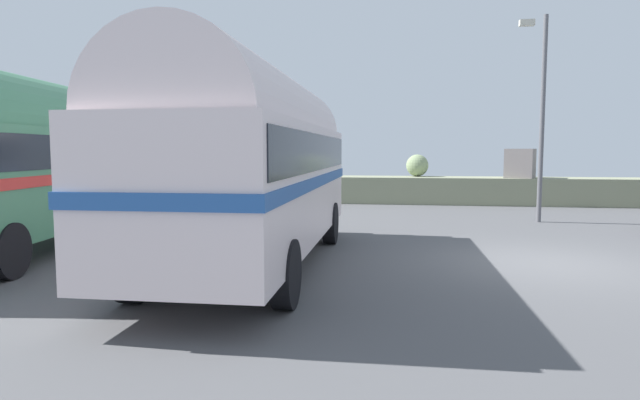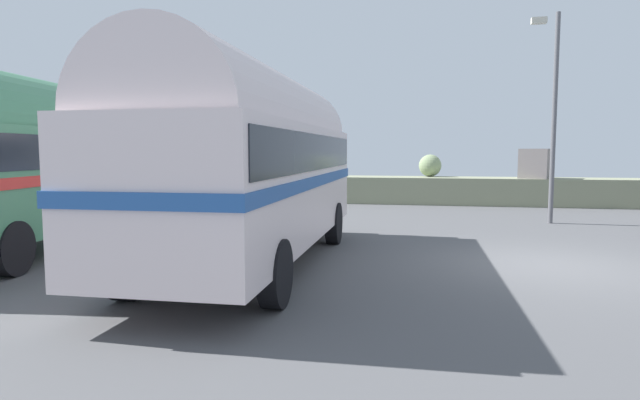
% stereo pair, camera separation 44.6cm
% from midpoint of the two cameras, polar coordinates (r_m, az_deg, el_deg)
% --- Properties ---
extents(ground, '(32.00, 26.00, 0.02)m').
position_cam_midpoint_polar(ground, '(11.10, 24.06, -6.46)').
color(ground, '#505052').
extents(breakwater, '(31.36, 2.29, 2.50)m').
position_cam_midpoint_polar(breakwater, '(22.65, 18.39, 1.18)').
color(breakwater, gray).
rests_on(breakwater, ground).
extents(vintage_coach, '(2.58, 8.63, 3.70)m').
position_cam_midpoint_polar(vintage_coach, '(10.01, -5.80, 4.51)').
color(vintage_coach, black).
rests_on(vintage_coach, ground).
extents(second_coach, '(3.47, 8.82, 3.70)m').
position_cam_midpoint_polar(second_coach, '(13.19, -27.11, 4.14)').
color(second_coach, black).
rests_on(second_coach, ground).
extents(lamp_post, '(0.71, 0.74, 6.17)m').
position_cam_midpoint_polar(lamp_post, '(17.46, 24.17, 9.12)').
color(lamp_post, '#5B5B60').
rests_on(lamp_post, ground).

